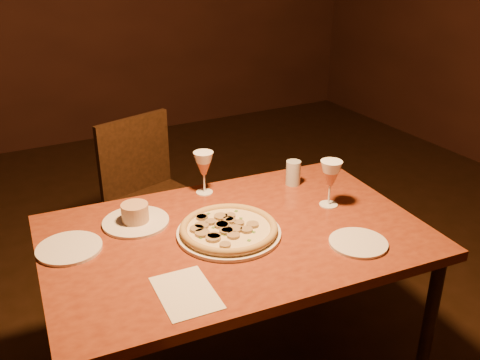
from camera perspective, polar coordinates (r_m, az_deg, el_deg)
name	(u,v)px	position (r m, az deg, el deg)	size (l,w,h in m)	color
dining_table	(236,248)	(1.96, -0.48, -7.23)	(1.41, 0.97, 0.72)	brown
chair_far	(151,193)	(2.78, -9.44, -1.42)	(0.52, 0.52, 0.87)	black
pizza_plate	(229,229)	(1.90, -1.20, -5.28)	(0.37, 0.37, 0.04)	silver
ramekin_saucer	(135,217)	(2.01, -11.09, -3.91)	(0.25, 0.25, 0.08)	silver
wine_glass_far	(204,173)	(2.18, -3.87, 0.77)	(0.08, 0.08, 0.18)	#C67452
wine_glass_right	(330,183)	(2.10, 9.58, -0.37)	(0.09, 0.09, 0.19)	#C67452
water_tumbler	(293,173)	(2.28, 5.70, 0.77)	(0.06, 0.06, 0.11)	#ADB7BD
side_plate_left	(69,248)	(1.92, -17.76, -6.94)	(0.22, 0.22, 0.01)	silver
side_plate_near	(358,243)	(1.90, 12.50, -6.56)	(0.20, 0.20, 0.01)	silver
menu_card	(186,293)	(1.64, -5.79, -11.87)	(0.16, 0.24, 0.00)	beige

